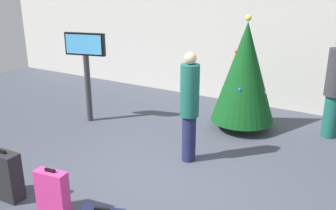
{
  "coord_description": "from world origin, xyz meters",
  "views": [
    {
      "loc": [
        2.59,
        -4.15,
        2.83
      ],
      "look_at": [
        -0.33,
        0.8,
        0.9
      ],
      "focal_mm": 39.34,
      "sensor_mm": 36.0,
      "label": 1
    }
  ],
  "objects_px": {
    "flight_info_kiosk": "(86,61)",
    "suitcase_3": "(5,175)",
    "traveller_1": "(190,105)",
    "suitcase_0": "(53,192)",
    "holiday_tree": "(245,73)",
    "traveller_0": "(335,86)"
  },
  "relations": [
    {
      "from": "flight_info_kiosk",
      "to": "suitcase_3",
      "type": "relative_size",
      "value": 2.59
    },
    {
      "from": "flight_info_kiosk",
      "to": "traveller_1",
      "type": "xyz_separation_m",
      "value": [
        2.67,
        -0.57,
        -0.33
      ]
    },
    {
      "from": "traveller_1",
      "to": "suitcase_3",
      "type": "bearing_deg",
      "value": -125.63
    },
    {
      "from": "suitcase_0",
      "to": "suitcase_3",
      "type": "xyz_separation_m",
      "value": [
        -0.83,
        -0.08,
        0.04
      ]
    },
    {
      "from": "holiday_tree",
      "to": "suitcase_0",
      "type": "distance_m",
      "value": 4.21
    },
    {
      "from": "traveller_0",
      "to": "flight_info_kiosk",
      "type": "bearing_deg",
      "value": -159.71
    },
    {
      "from": "holiday_tree",
      "to": "traveller_1",
      "type": "distance_m",
      "value": 1.81
    },
    {
      "from": "holiday_tree",
      "to": "suitcase_3",
      "type": "distance_m",
      "value": 4.55
    },
    {
      "from": "suitcase_3",
      "to": "holiday_tree",
      "type": "bearing_deg",
      "value": 64.82
    },
    {
      "from": "flight_info_kiosk",
      "to": "traveller_0",
      "type": "bearing_deg",
      "value": 20.29
    },
    {
      "from": "suitcase_0",
      "to": "suitcase_3",
      "type": "height_order",
      "value": "suitcase_3"
    },
    {
      "from": "traveller_1",
      "to": "suitcase_0",
      "type": "bearing_deg",
      "value": -110.01
    },
    {
      "from": "traveller_1",
      "to": "flight_info_kiosk",
      "type": "bearing_deg",
      "value": 168.02
    },
    {
      "from": "flight_info_kiosk",
      "to": "traveller_1",
      "type": "relative_size",
      "value": 1.03
    },
    {
      "from": "traveller_0",
      "to": "suitcase_0",
      "type": "distance_m",
      "value": 5.23
    },
    {
      "from": "flight_info_kiosk",
      "to": "traveller_0",
      "type": "height_order",
      "value": "traveller_0"
    },
    {
      "from": "holiday_tree",
      "to": "flight_info_kiosk",
      "type": "height_order",
      "value": "holiday_tree"
    },
    {
      "from": "flight_info_kiosk",
      "to": "suitcase_0",
      "type": "bearing_deg",
      "value": -55.86
    },
    {
      "from": "holiday_tree",
      "to": "suitcase_0",
      "type": "bearing_deg",
      "value": -105.14
    },
    {
      "from": "traveller_0",
      "to": "traveller_1",
      "type": "bearing_deg",
      "value": -129.66
    },
    {
      "from": "traveller_0",
      "to": "traveller_1",
      "type": "xyz_separation_m",
      "value": [
        -1.86,
        -2.24,
        -0.03
      ]
    },
    {
      "from": "traveller_1",
      "to": "suitcase_3",
      "type": "relative_size",
      "value": 2.52
    }
  ]
}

